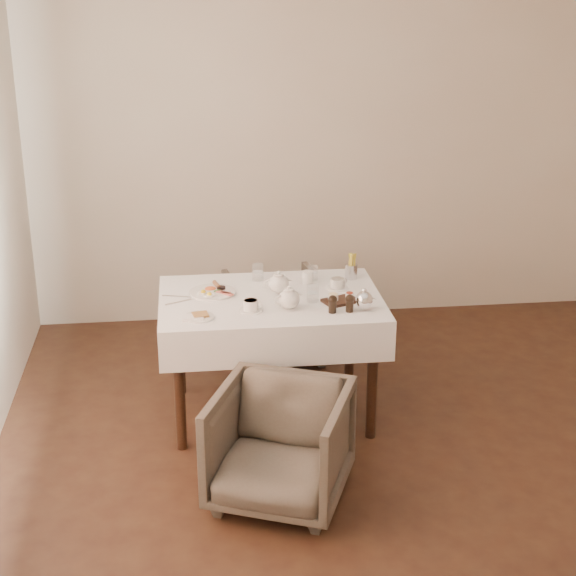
# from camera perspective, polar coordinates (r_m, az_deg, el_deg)

# --- Properties ---
(table) EXTENTS (1.28, 0.88, 0.75)m
(table) POSITION_cam_1_polar(r_m,az_deg,el_deg) (5.13, -1.13, -1.83)
(table) COLOR black
(table) RESTS_ON ground
(armchair_near) EXTENTS (0.85, 0.86, 0.60)m
(armchair_near) POSITION_cam_1_polar(r_m,az_deg,el_deg) (4.48, -0.52, -10.18)
(armchair_near) COLOR #4D4138
(armchair_near) RESTS_ON ground
(armchair_far) EXTENTS (0.72, 0.74, 0.59)m
(armchair_far) POSITION_cam_1_polar(r_m,az_deg,el_deg) (6.02, -0.76, -1.87)
(armchair_far) COLOR #4D4138
(armchair_far) RESTS_ON ground
(breakfast_plate) EXTENTS (0.27, 0.27, 0.03)m
(breakfast_plate) POSITION_cam_1_polar(r_m,az_deg,el_deg) (5.17, -4.89, -0.22)
(breakfast_plate) COLOR white
(breakfast_plate) RESTS_ON table
(side_plate) EXTENTS (0.17, 0.17, 0.02)m
(side_plate) POSITION_cam_1_polar(r_m,az_deg,el_deg) (4.82, -5.86, -1.87)
(side_plate) COLOR white
(side_plate) RESTS_ON table
(teapot_centre) EXTENTS (0.19, 0.16, 0.14)m
(teapot_centre) POSITION_cam_1_polar(r_m,az_deg,el_deg) (5.13, -0.61, 0.40)
(teapot_centre) COLOR white
(teapot_centre) RESTS_ON table
(teapot_front) EXTENTS (0.21, 0.19, 0.14)m
(teapot_front) POSITION_cam_1_polar(r_m,az_deg,el_deg) (4.90, 0.05, -0.61)
(teapot_front) COLOR white
(teapot_front) RESTS_ON table
(creamer) EXTENTS (0.08, 0.08, 0.08)m
(creamer) POSITION_cam_1_polar(r_m,az_deg,el_deg) (5.29, 1.26, 0.70)
(creamer) COLOR white
(creamer) RESTS_ON table
(teacup_near) EXTENTS (0.13, 0.13, 0.06)m
(teacup_near) POSITION_cam_1_polar(r_m,az_deg,el_deg) (4.89, -2.43, -1.16)
(teacup_near) COLOR white
(teacup_near) RESTS_ON table
(teacup_far) EXTENTS (0.13, 0.13, 0.06)m
(teacup_far) POSITION_cam_1_polar(r_m,az_deg,el_deg) (5.22, 3.21, 0.26)
(teacup_far) COLOR white
(teacup_far) RESTS_ON table
(glass_left) EXTENTS (0.08, 0.08, 0.10)m
(glass_left) POSITION_cam_1_polar(r_m,az_deg,el_deg) (5.35, -1.97, 1.02)
(glass_left) COLOR silver
(glass_left) RESTS_ON table
(glass_mid) EXTENTS (0.08, 0.08, 0.10)m
(glass_mid) POSITION_cam_1_polar(r_m,az_deg,el_deg) (5.01, 1.61, -0.34)
(glass_mid) COLOR silver
(glass_mid) RESTS_ON table
(glass_right) EXTENTS (0.07, 0.07, 0.09)m
(glass_right) POSITION_cam_1_polar(r_m,az_deg,el_deg) (5.36, 1.63, 0.99)
(glass_right) COLOR silver
(glass_right) RESTS_ON table
(condiment_board) EXTENTS (0.23, 0.19, 0.05)m
(condiment_board) POSITION_cam_1_polar(r_m,az_deg,el_deg) (5.02, 3.39, -0.75)
(condiment_board) COLOR black
(condiment_board) RESTS_ON table
(pepper_mill_left) EXTENTS (0.06, 0.06, 0.10)m
(pepper_mill_left) POSITION_cam_1_polar(r_m,az_deg,el_deg) (4.86, 2.90, -1.03)
(pepper_mill_left) COLOR black
(pepper_mill_left) RESTS_ON table
(pepper_mill_right) EXTENTS (0.06, 0.06, 0.10)m
(pepper_mill_right) POSITION_cam_1_polar(r_m,az_deg,el_deg) (4.88, 4.01, -0.98)
(pepper_mill_right) COLOR black
(pepper_mill_right) RESTS_ON table
(silver_pot) EXTENTS (0.14, 0.12, 0.13)m
(silver_pot) POSITION_cam_1_polar(r_m,az_deg,el_deg) (4.90, 4.94, -0.71)
(silver_pot) COLOR white
(silver_pot) RESTS_ON table
(fries_cup) EXTENTS (0.08, 0.08, 0.16)m
(fries_cup) POSITION_cam_1_polar(r_m,az_deg,el_deg) (5.38, 4.11, 1.34)
(fries_cup) COLOR silver
(fries_cup) RESTS_ON table
(cutlery_fork) EXTENTS (0.18, 0.07, 0.00)m
(cutlery_fork) POSITION_cam_1_polar(r_m,az_deg,el_deg) (5.13, -7.15, -0.54)
(cutlery_fork) COLOR silver
(cutlery_fork) RESTS_ON table
(cutlery_knife) EXTENTS (0.17, 0.09, 0.00)m
(cutlery_knife) POSITION_cam_1_polar(r_m,az_deg,el_deg) (5.05, -6.98, -0.89)
(cutlery_knife) COLOR silver
(cutlery_knife) RESTS_ON table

